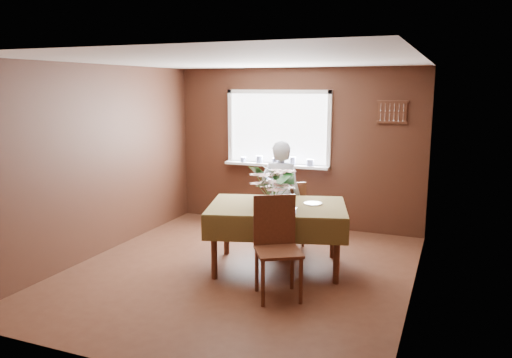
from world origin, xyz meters
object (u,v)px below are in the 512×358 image
at_px(dining_table, 277,213).
at_px(chair_far, 290,211).
at_px(seated_woman, 281,195).
at_px(flower_bouquet, 273,184).
at_px(chair_near, 277,243).

distance_m(dining_table, chair_far, 0.93).
relative_size(seated_woman, flower_bouquet, 2.78).
distance_m(dining_table, seated_woman, 0.76).
height_order(chair_far, flower_bouquet, flower_bouquet).
xyz_separation_m(seated_woman, flower_bouquet, (0.23, -0.96, 0.35)).
relative_size(dining_table, chair_far, 2.05).
bearing_deg(chair_far, dining_table, 62.95).
height_order(dining_table, seated_woman, seated_woman).
relative_size(dining_table, flower_bouquet, 3.49).
height_order(dining_table, flower_bouquet, flower_bouquet).
height_order(chair_far, chair_near, chair_near).
distance_m(seated_woman, flower_bouquet, 1.05).
bearing_deg(flower_bouquet, chair_far, 97.73).
bearing_deg(flower_bouquet, chair_near, -65.32).
distance_m(chair_near, flower_bouquet, 0.78).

